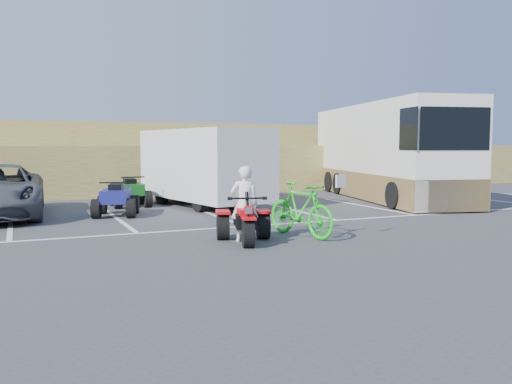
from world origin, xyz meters
name	(u,v)px	position (x,y,z in m)	size (l,w,h in m)	color
ground	(289,242)	(0.00, 0.00, 0.00)	(100.00, 100.00, 0.00)	#3A3A3D
parking_stripes	(251,216)	(0.87, 4.07, 0.00)	(28.00, 5.16, 0.01)	white
grass_embankment	(138,158)	(0.00, 15.48, 1.42)	(40.00, 8.50, 3.10)	olive
red_trike_atv	(245,243)	(-0.88, 0.30, 0.00)	(1.17, 1.56, 1.01)	red
rider	(244,204)	(-0.84, 0.45, 0.80)	(0.59, 0.38, 1.61)	white
green_dirt_bike	(300,210)	(0.54, 0.51, 0.61)	(0.57, 2.03, 1.22)	#14BF19
cargo_trailer	(204,165)	(0.50, 7.18, 1.38)	(3.17, 5.77, 2.55)	silver
rv_motorhome	(385,159)	(7.69, 6.90, 1.51)	(4.64, 9.99, 3.49)	silver
quad_atv_blue	(116,216)	(-2.62, 5.78, 0.00)	(1.18, 1.58, 1.03)	navy
quad_atv_green	(130,206)	(-1.79, 8.03, 0.00)	(1.19, 1.59, 1.04)	#125016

